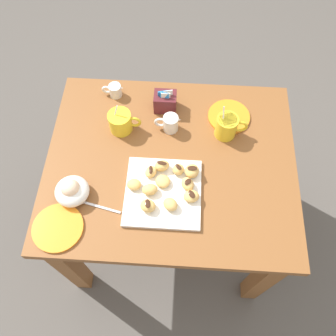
{
  "coord_description": "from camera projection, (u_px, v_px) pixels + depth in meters",
  "views": [
    {
      "loc": [
        0.03,
        -0.66,
        1.89
      ],
      "look_at": [
        -0.01,
        -0.04,
        0.74
      ],
      "focal_mm": 37.7,
      "sensor_mm": 36.0,
      "label": 1
    }
  ],
  "objects": [
    {
      "name": "beignet_4",
      "position": [
        163.0,
        181.0,
        1.27
      ],
      "size": [
        0.07,
        0.07,
        0.03
      ],
      "primitive_type": "ellipsoid",
      "rotation": [
        0.0,
        0.0,
        5.83
      ],
      "color": "#E5B260",
      "rests_on": "pastry_plate_square"
    },
    {
      "name": "saucer_orange_left",
      "position": [
        229.0,
        117.0,
        1.44
      ],
      "size": [
        0.17,
        0.17,
        0.01
      ],
      "primitive_type": "cylinder",
      "color": "orange",
      "rests_on": "dining_table"
    },
    {
      "name": "chocolate_drizzle_7",
      "position": [
        151.0,
        170.0,
        1.27
      ],
      "size": [
        0.02,
        0.04,
        0.0
      ],
      "primitive_type": "ellipsoid",
      "rotation": [
        0.0,
        0.0,
        4.81
      ],
      "color": "#381E11",
      "rests_on": "beignet_7"
    },
    {
      "name": "chocolate_drizzle_9",
      "position": [
        188.0,
        182.0,
        1.24
      ],
      "size": [
        0.03,
        0.03,
        0.0
      ],
      "primitive_type": "ellipsoid",
      "rotation": [
        0.0,
        0.0,
        0.89
      ],
      "color": "#381E11",
      "rests_on": "beignet_9"
    },
    {
      "name": "beignet_6",
      "position": [
        134.0,
        184.0,
        1.26
      ],
      "size": [
        0.05,
        0.05,
        0.03
      ],
      "primitive_type": "ellipsoid",
      "rotation": [
        0.0,
        0.0,
        3.08
      ],
      "color": "#E5B260",
      "rests_on": "pastry_plate_square"
    },
    {
      "name": "beignet_3",
      "position": [
        170.0,
        204.0,
        1.22
      ],
      "size": [
        0.07,
        0.07,
        0.04
      ],
      "primitive_type": "ellipsoid",
      "rotation": [
        0.0,
        0.0,
        3.98
      ],
      "color": "#E5B260",
      "rests_on": "pastry_plate_square"
    },
    {
      "name": "chocolate_drizzle_5",
      "position": [
        162.0,
        163.0,
        1.28
      ],
      "size": [
        0.04,
        0.02,
        0.0
      ],
      "primitive_type": "ellipsoid",
      "rotation": [
        0.0,
        0.0,
        -0.15
      ],
      "color": "#381E11",
      "rests_on": "beignet_5"
    },
    {
      "name": "beignet_1",
      "position": [
        191.0,
        196.0,
        1.24
      ],
      "size": [
        0.06,
        0.06,
        0.03
      ],
      "primitive_type": "ellipsoid",
      "rotation": [
        0.0,
        0.0,
        1.8
      ],
      "color": "#E5B260",
      "rests_on": "pastry_plate_square"
    },
    {
      "name": "pastry_plate_square",
      "position": [
        163.0,
        193.0,
        1.27
      ],
      "size": [
        0.27,
        0.27,
        0.02
      ],
      "primitive_type": "cube",
      "color": "silver",
      "rests_on": "dining_table"
    },
    {
      "name": "chocolate_sauce_pitcher",
      "position": [
        115.0,
        90.0,
        1.47
      ],
      "size": [
        0.09,
        0.05,
        0.06
      ],
      "color": "silver",
      "rests_on": "dining_table"
    },
    {
      "name": "loose_spoon_near_saucer",
      "position": [
        94.0,
        205.0,
        1.26
      ],
      "size": [
        0.16,
        0.05,
        0.01
      ],
      "color": "silver",
      "rests_on": "dining_table"
    },
    {
      "name": "beignet_8",
      "position": [
        150.0,
        190.0,
        1.25
      ],
      "size": [
        0.06,
        0.05,
        0.04
      ],
      "primitive_type": "ellipsoid",
      "rotation": [
        0.0,
        0.0,
        3.3
      ],
      "color": "#E5B260",
      "rests_on": "pastry_plate_square"
    },
    {
      "name": "beignet_7",
      "position": [
        151.0,
        172.0,
        1.29
      ],
      "size": [
        0.06,
        0.06,
        0.03
      ],
      "primitive_type": "ellipsoid",
      "rotation": [
        0.0,
        0.0,
        4.31
      ],
      "color": "#E5B260",
      "rests_on": "pastry_plate_square"
    },
    {
      "name": "ground_plane",
      "position": [
        170.0,
        224.0,
        1.98
      ],
      "size": [
        8.0,
        8.0,
        0.0
      ],
      "primitive_type": "plane",
      "color": "#514C47"
    },
    {
      "name": "chocolate_drizzle_10",
      "position": [
        178.0,
        167.0,
        1.27
      ],
      "size": [
        0.03,
        0.03,
        0.0
      ],
      "primitive_type": "ellipsoid",
      "rotation": [
        0.0,
        0.0,
        5.5
      ],
      "color": "#381E11",
      "rests_on": "beignet_10"
    },
    {
      "name": "cream_pitcher_white",
      "position": [
        170.0,
        123.0,
        1.38
      ],
      "size": [
        0.1,
        0.06,
        0.07
      ],
      "color": "silver",
      "rests_on": "dining_table"
    },
    {
      "name": "beignet_2",
      "position": [
        148.0,
        206.0,
        1.22
      ],
      "size": [
        0.06,
        0.06,
        0.04
      ],
      "primitive_type": "ellipsoid",
      "rotation": [
        0.0,
        0.0,
        1.33
      ],
      "color": "#E5B260",
      "rests_on": "pastry_plate_square"
    },
    {
      "name": "coffee_mug_yellow_left",
      "position": [
        121.0,
        121.0,
        1.38
      ],
      "size": [
        0.13,
        0.09,
        0.13
      ],
      "color": "yellow",
      "rests_on": "dining_table"
    },
    {
      "name": "sugar_caddy",
      "position": [
        165.0,
        101.0,
        1.43
      ],
      "size": [
        0.09,
        0.07,
        0.11
      ],
      "color": "#561E23",
      "rests_on": "dining_table"
    },
    {
      "name": "beignet_10",
      "position": [
        178.0,
        169.0,
        1.29
      ],
      "size": [
        0.06,
        0.06,
        0.04
      ],
      "primitive_type": "ellipsoid",
      "rotation": [
        0.0,
        0.0,
        5.87
      ],
      "color": "#E5B260",
      "rests_on": "pastry_plate_square"
    },
    {
      "name": "ice_cream_bowl",
      "position": [
        72.0,
        191.0,
        1.24
      ],
      "size": [
        0.12,
        0.12,
        0.09
      ],
      "color": "silver",
      "rests_on": "dining_table"
    },
    {
      "name": "chocolate_drizzle_0",
      "position": [
        192.0,
        168.0,
        1.27
      ],
      "size": [
        0.04,
        0.02,
        0.0
      ],
      "primitive_type": "ellipsoid",
      "rotation": [
        0.0,
        0.0,
        3.18
      ],
      "color": "#381E11",
      "rests_on": "beignet_0"
    },
    {
      "name": "chocolate_drizzle_1",
      "position": [
        192.0,
        194.0,
        1.22
      ],
      "size": [
        0.03,
        0.04,
        0.0
      ],
      "primitive_type": "ellipsoid",
      "rotation": [
        0.0,
        0.0,
        2.1
      ],
      "color": "#381E11",
      "rests_on": "beignet_1"
    },
    {
      "name": "dining_table",
      "position": [
        171.0,
        177.0,
        1.46
      ],
      "size": [
        0.96,
        0.79,
        0.72
      ],
      "color": "brown",
      "rests_on": "ground_plane"
    },
    {
      "name": "coffee_mug_yellow_right",
      "position": [
        227.0,
        126.0,
        1.36
      ],
      "size": [
        0.12,
        0.08,
        0.15
      ],
      "color": "yellow",
      "rests_on": "dining_table"
    },
    {
      "name": "saucer_orange_right",
      "position": [
        58.0,
        228.0,
        1.21
      ],
      "size": [
        0.18,
        0.18,
        0.01
      ],
      "primitive_type": "cylinder",
      "color": "orange",
      "rests_on": "dining_table"
    },
    {
      "name": "beignet_9",
      "position": [
        188.0,
        184.0,
        1.26
      ],
      "size": [
        0.06,
        0.07,
        0.03
      ],
      "primitive_type": "ellipsoid",
      "rotation": [
        0.0,
        0.0,
        0.47
      ],
      "color": "#E5B260",
      "rests_on": "pastry_plate_square"
    },
    {
      "name": "beignet_5",
      "position": [
        162.0,
        166.0,
        1.29
      ],
      "size": [
        0.06,
        0.06,
        0.04
      ],
      "primitive_type": "ellipsoid",
      "rotation": [
        0.0,
        0.0,
        0.32
      ],
      "color": "#E5B260",
      "rests_on": "pastry_plate_square"
    },
    {
      "name": "chocolate_drizzle_2",
      "position": [
        148.0,
        204.0,
        1.2
      ],
      "size": [
        0.02,
        0.04,
        0.0
      ],
      "primitive_type": "ellipsoid",
      "rotation": [
        0.0,
        0.0,
        1.74
      ],
      "color": "#381E11",
      "rests_on": "beignet_2"
    },
    {
      "name": "beignet_0",
      "position": [
        192.0,
        171.0,
        1.28
      ],
      "size": [
        0.06,
        0.07,
        0.04
      ],
      "primitive_type": "ellipsoid",
      "rotation": [
        0.0,
        0.0,
        2.93
      ],
      "color": "#E5B260",
      "rests_on": "pastry_plate_square"
    }
  ]
}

